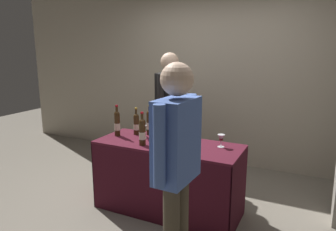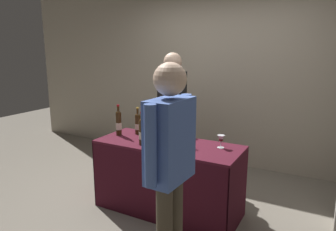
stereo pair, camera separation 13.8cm
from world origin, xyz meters
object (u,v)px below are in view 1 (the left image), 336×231
tasting_table (168,166)px  wine_glass_mid (144,129)px  display_bottle_0 (142,131)px  wine_glass_near_vendor (221,138)px  vendor_presenter (170,104)px  flower_vase (166,128)px  featured_wine_bottle (117,123)px  taster_foreground_right (177,158)px

tasting_table → wine_glass_mid: (-0.32, 0.05, 0.36)m
display_bottle_0 → wine_glass_near_vendor: display_bottle_0 is taller
wine_glass_near_vendor → vendor_presenter: vendor_presenter is taller
wine_glass_mid → flower_vase: 0.25m
wine_glass_mid → vendor_presenter: 0.76m
tasting_table → vendor_presenter: (-0.36, 0.79, 0.51)m
vendor_presenter → wine_glass_near_vendor: bearing=50.4°
featured_wine_bottle → display_bottle_0: (0.44, -0.18, -0.00)m
wine_glass_mid → featured_wine_bottle: bearing=-171.2°
flower_vase → taster_foreground_right: size_ratio=0.24×
wine_glass_mid → vendor_presenter: (-0.04, 0.74, 0.15)m
featured_wine_bottle → taster_foreground_right: taster_foreground_right is taller
flower_vase → taster_foreground_right: 1.23m
wine_glass_near_vendor → taster_foreground_right: (-0.01, -1.06, 0.13)m
display_bottle_0 → wine_glass_mid: 0.26m
display_bottle_0 → flower_vase: flower_vase is taller
tasting_table → taster_foreground_right: 1.17m
featured_wine_bottle → taster_foreground_right: (1.17, -0.93, 0.08)m
tasting_table → wine_glass_mid: size_ratio=10.60×
display_bottle_0 → featured_wine_bottle: bearing=158.1°
vendor_presenter → taster_foreground_right: (0.89, -1.72, -0.03)m
wine_glass_mid → vendor_presenter: bearing=93.0°
tasting_table → wine_glass_near_vendor: size_ratio=11.83×
wine_glass_near_vendor → taster_foreground_right: size_ratio=0.08×
vendor_presenter → display_bottle_0: bearing=6.0°
wine_glass_mid → vendor_presenter: vendor_presenter is taller
wine_glass_near_vendor → taster_foreground_right: bearing=-90.8°
flower_vase → taster_foreground_right: (0.62, -1.06, 0.10)m
display_bottle_0 → wine_glass_near_vendor: 0.81m
tasting_table → vendor_presenter: size_ratio=0.91×
flower_vase → taster_foreground_right: taster_foreground_right is taller
featured_wine_bottle → flower_vase: bearing=13.1°
featured_wine_bottle → display_bottle_0: bearing=-21.9°
taster_foreground_right → vendor_presenter: bearing=29.8°
vendor_presenter → flower_vase: bearing=19.2°
vendor_presenter → tasting_table: bearing=21.6°
flower_vase → vendor_presenter: vendor_presenter is taller
vendor_presenter → taster_foreground_right: 1.94m
tasting_table → display_bottle_0: display_bottle_0 is taller
tasting_table → wine_glass_near_vendor: wine_glass_near_vendor is taller
featured_wine_bottle → taster_foreground_right: bearing=-38.6°
wine_glass_mid → vendor_presenter: size_ratio=0.09×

